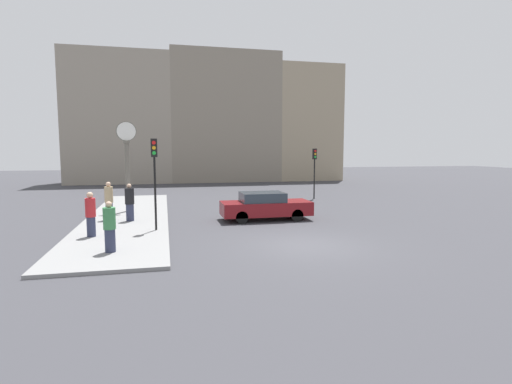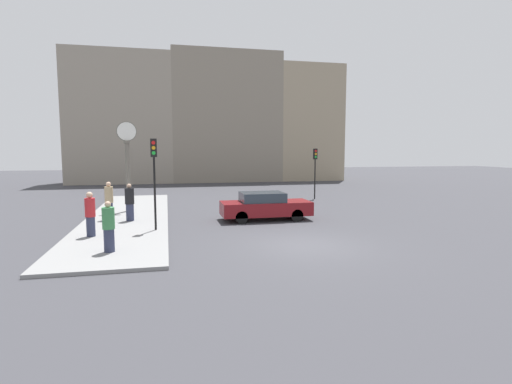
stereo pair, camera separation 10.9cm
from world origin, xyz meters
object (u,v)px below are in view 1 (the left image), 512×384
Objects in this scene: traffic_light_near at (154,165)px; traffic_light_far at (315,163)px; pedestrian_green_hoodie at (110,227)px; pedestrian_black_jacket at (130,203)px; pedestrian_tan_coat at (109,201)px; sedan_car at (265,206)px; pedestrian_red_top at (91,214)px; street_clock at (127,162)px.

traffic_light_far is (10.75, 9.54, -0.29)m from traffic_light_near.
pedestrian_black_jacket is at bearing 88.44° from pedestrian_green_hoodie.
pedestrian_tan_coat is at bearing 150.80° from pedestrian_black_jacket.
pedestrian_black_jacket is (-6.48, 0.48, 0.30)m from sedan_car.
traffic_light_far is 14.61m from pedestrian_tan_coat.
street_clock is at bearing 82.46° from pedestrian_red_top.
traffic_light_far is 14.01m from pedestrian_black_jacket.
pedestrian_tan_coat is (-2.24, 3.04, -1.82)m from traffic_light_near.
pedestrian_green_hoodie is at bearing -88.96° from street_clock.
pedestrian_tan_coat reaches higher than pedestrian_red_top.
pedestrian_tan_coat is at bearing 172.11° from sedan_car.
traffic_light_far reaches higher than pedestrian_tan_coat.
traffic_light_near is 0.78× the size of street_clock.
pedestrian_black_jacket is at bearing 116.59° from traffic_light_near.
pedestrian_black_jacket reaches higher than pedestrian_green_hoodie.
sedan_car is 0.91× the size of street_clock.
sedan_car is at bearing -7.89° from pedestrian_tan_coat.
street_clock is 9.31m from pedestrian_green_hoodie.
street_clock is at bearing 91.04° from pedestrian_green_hoodie.
street_clock is (-1.57, 5.72, -0.05)m from traffic_light_near.
traffic_light_near is at bearing 17.53° from pedestrian_red_top.
street_clock reaches higher than traffic_light_near.
street_clock is (-6.80, 3.72, 2.10)m from sedan_car.
pedestrian_green_hoodie is (0.17, -9.13, -1.84)m from street_clock.
pedestrian_tan_coat reaches higher than pedestrian_green_hoodie.
traffic_light_near is 4.14m from pedestrian_green_hoodie.
traffic_light_far is 2.11× the size of pedestrian_green_hoodie.
pedestrian_tan_coat is 1.05× the size of pedestrian_red_top.
pedestrian_red_top is 0.99× the size of pedestrian_black_jacket.
traffic_light_far is 0.73× the size of street_clock.
sedan_car is 1.24× the size of traffic_light_far.
pedestrian_red_top is (-2.43, -0.77, -1.86)m from traffic_light_near.
sedan_car is at bearing 39.16° from pedestrian_green_hoodie.
street_clock reaches higher than pedestrian_red_top.
pedestrian_red_top is at bearing -160.15° from sedan_car.
street_clock is at bearing 75.95° from pedestrian_tan_coat.
traffic_light_far reaches higher than pedestrian_black_jacket.
traffic_light_far is 2.04× the size of pedestrian_red_top.
sedan_car is at bearing -126.17° from traffic_light_far.
sedan_car is 2.54× the size of pedestrian_red_top.
traffic_light_near is 2.26× the size of pedestrian_green_hoodie.
pedestrian_green_hoodie is at bearing -91.56° from pedestrian_black_jacket.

